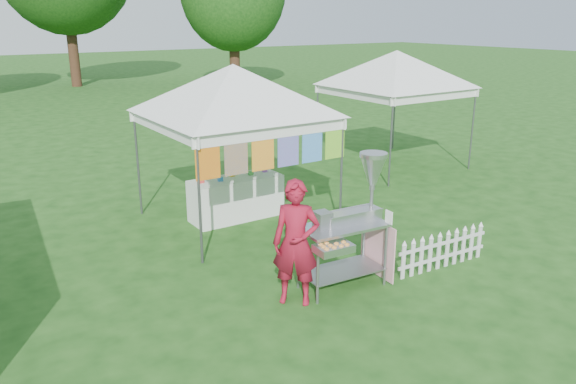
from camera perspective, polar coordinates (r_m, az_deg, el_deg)
ground at (r=8.36m, az=6.59°, el=-9.85°), size 120.00×120.00×0.00m
canopy_main at (r=10.38m, az=-5.60°, el=12.75°), size 4.24×4.24×3.45m
canopy_right at (r=14.87m, az=11.02°, el=13.92°), size 4.24×4.24×3.45m
donut_cart at (r=8.11m, az=6.90°, el=-1.91°), size 1.47×0.91×1.96m
vendor at (r=7.63m, az=0.81°, el=-5.21°), size 0.76×0.75×1.76m
picket_fence at (r=9.21m, az=15.46°, el=-5.79°), size 1.80×0.15×0.56m
display_table at (r=11.06m, az=-5.28°, el=-0.60°), size 1.80×0.70×0.82m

